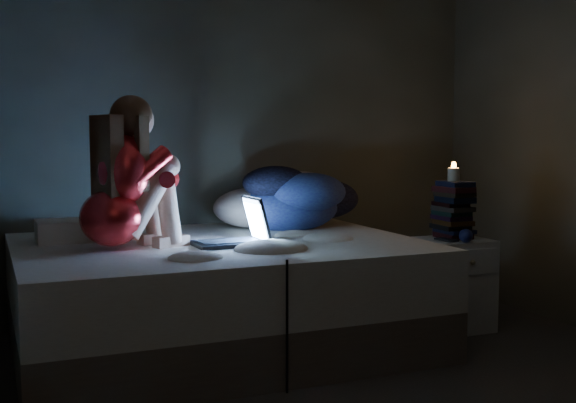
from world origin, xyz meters
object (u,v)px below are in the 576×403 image
laptop (228,220)px  candle (454,170)px  woman (111,173)px  phone (447,240)px  nightstand (452,284)px  bed (219,294)px

laptop → candle: 1.43m
woman → phone: woman is taller
laptop → candle: bearing=-2.2°
nightstand → woman: bearing=178.2°
nightstand → phone: size_ratio=3.91×
phone → bed: bearing=162.4°
woman → candle: (2.00, -0.07, -0.02)m
woman → candle: bearing=-21.9°
bed → nightstand: 1.41m
laptop → nightstand: bearing=-3.1°
laptop → phone: size_ratio=2.69×
phone → laptop: bearing=169.4°
bed → nightstand: bearing=-8.4°
woman → candle: 2.00m
laptop → phone: laptop is taller
bed → woman: size_ratio=2.71×
woman → laptop: 0.65m
bed → woman: (-0.59, -0.11, 0.69)m
woman → nightstand: size_ratio=1.43×
bed → laptop: 0.46m
bed → phone: bearing=-10.8°
candle → laptop: bearing=179.3°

